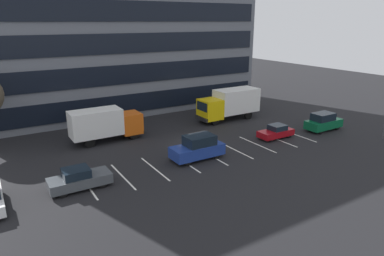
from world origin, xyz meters
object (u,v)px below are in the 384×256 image
(box_truck_orange, at_px, (105,123))
(suv_forest, at_px, (323,122))
(sedan_maroon, at_px, (276,132))
(box_truck_yellow, at_px, (230,103))
(sedan_charcoal, at_px, (79,179))
(suv_navy, at_px, (198,148))

(box_truck_orange, distance_m, suv_forest, 23.70)
(suv_forest, bearing_deg, sedan_maroon, 172.81)
(suv_forest, bearing_deg, box_truck_orange, 157.29)
(box_truck_yellow, bearing_deg, sedan_charcoal, -156.59)
(box_truck_orange, bearing_deg, sedan_maroon, -28.37)
(box_truck_orange, bearing_deg, suv_forest, -22.71)
(box_truck_yellow, xyz_separation_m, suv_navy, (-10.18, -8.68, -1.05))
(sedan_charcoal, bearing_deg, box_truck_yellow, 23.41)
(box_truck_orange, height_order, suv_forest, box_truck_orange)
(box_truck_yellow, height_order, suv_navy, box_truck_yellow)
(box_truck_yellow, distance_m, box_truck_orange, 15.60)
(box_truck_yellow, distance_m, suv_forest, 11.00)
(suv_navy, bearing_deg, box_truck_yellow, 40.45)
(box_truck_orange, relative_size, sedan_charcoal, 1.64)
(box_truck_yellow, relative_size, sedan_charcoal, 1.81)
(box_truck_orange, distance_m, suv_navy, 10.41)
(suv_forest, distance_m, sedan_maroon, 6.47)
(suv_navy, bearing_deg, sedan_maroon, 2.91)
(sedan_maroon, distance_m, sedan_charcoal, 20.43)
(sedan_maroon, bearing_deg, suv_forest, -7.19)
(box_truck_yellow, height_order, sedan_charcoal, box_truck_yellow)
(suv_forest, height_order, sedan_charcoal, suv_forest)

